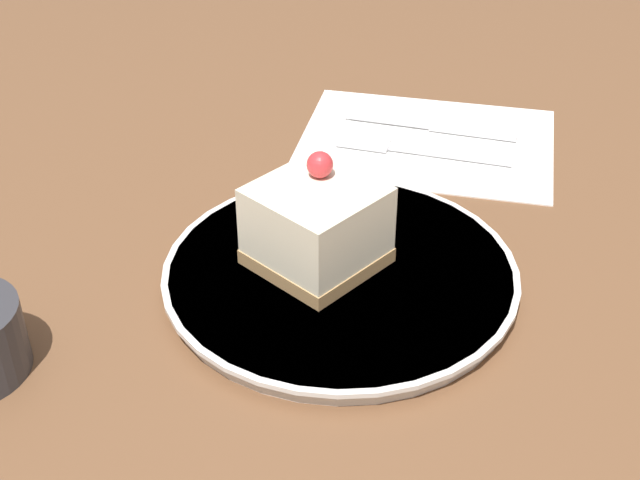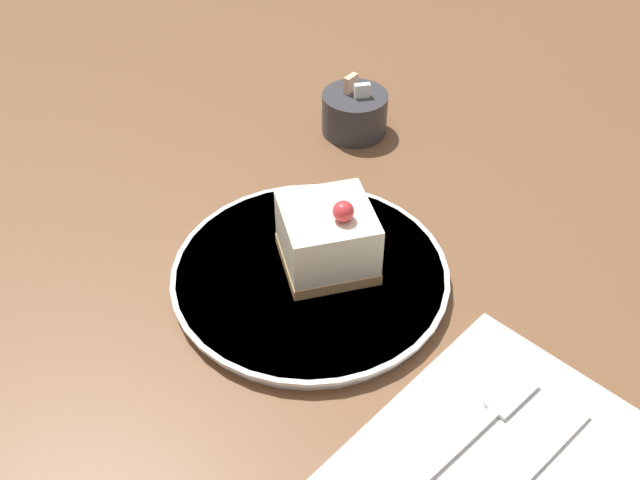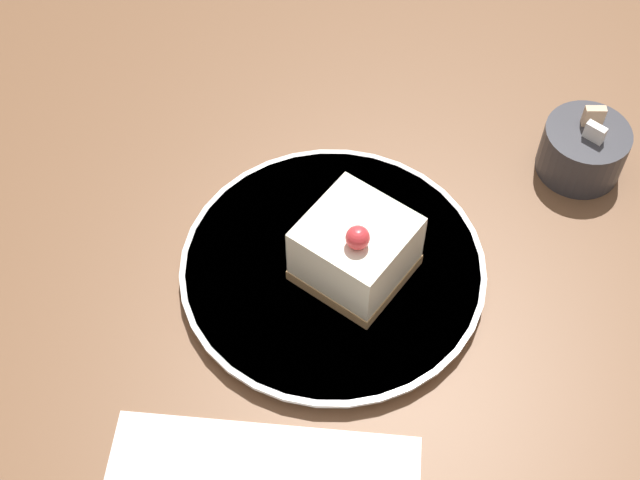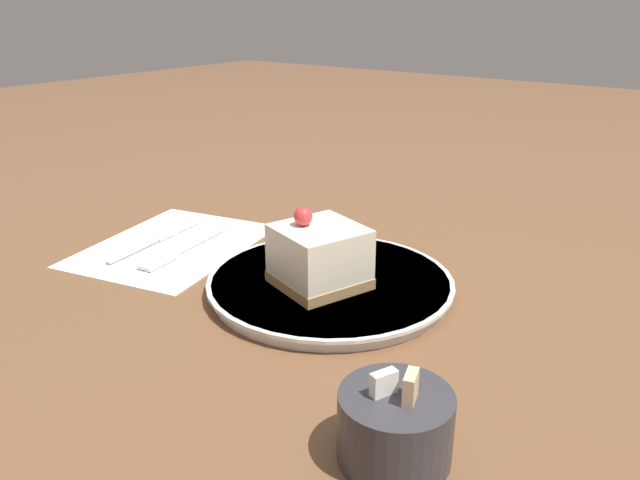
# 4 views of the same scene
# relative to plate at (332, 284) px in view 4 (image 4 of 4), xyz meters

# --- Properties ---
(ground_plane) EXTENTS (4.00, 4.00, 0.00)m
(ground_plane) POSITION_rel_plate_xyz_m (0.00, -0.04, -0.01)
(ground_plane) COLOR brown
(plate) EXTENTS (0.28, 0.28, 0.02)m
(plate) POSITION_rel_plate_xyz_m (0.00, 0.00, 0.00)
(plate) COLOR silver
(plate) RESTS_ON ground_plane
(cake_slice) EXTENTS (0.11, 0.11, 0.09)m
(cake_slice) POSITION_rel_plate_xyz_m (0.00, 0.02, 0.04)
(cake_slice) COLOR #AD8451
(cake_slice) RESTS_ON plate
(napkin) EXTENTS (0.24, 0.29, 0.00)m
(napkin) POSITION_rel_plate_xyz_m (0.26, 0.01, -0.01)
(napkin) COLOR white
(napkin) RESTS_ON ground_plane
(fork) EXTENTS (0.04, 0.18, 0.00)m
(fork) POSITION_rel_plate_xyz_m (0.23, 0.02, -0.00)
(fork) COLOR silver
(fork) RESTS_ON napkin
(knife) EXTENTS (0.04, 0.18, 0.00)m
(knife) POSITION_rel_plate_xyz_m (0.29, 0.00, -0.00)
(knife) COLOR silver
(knife) RESTS_ON napkin
(sugar_bowl) EXTENTS (0.08, 0.08, 0.08)m
(sugar_bowl) POSITION_rel_plate_xyz_m (-0.20, 0.20, 0.02)
(sugar_bowl) COLOR #333338
(sugar_bowl) RESTS_ON ground_plane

